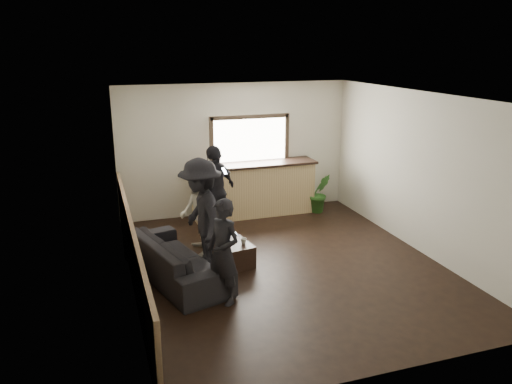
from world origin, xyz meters
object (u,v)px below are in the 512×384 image
object	(u,v)px
potted_plant	(320,193)
cup_a	(225,236)
bar_counter	(253,186)
person_a	(223,252)
coffee_table	(232,251)
sofa	(176,258)
cup_b	(244,241)
person_d	(216,191)
person_b	(197,213)
person_c	(201,217)

from	to	relation	value
potted_plant	cup_a	bearing A→B (deg)	-145.36
bar_counter	person_a	world-z (taller)	bar_counter
coffee_table	sofa	bearing A→B (deg)	-163.52
bar_counter	cup_b	xyz separation A→B (m)	(-0.96, -2.44, -0.21)
person_d	sofa	bearing A→B (deg)	20.25
potted_plant	person_a	xyz separation A→B (m)	(-3.01, -3.23, 0.33)
person_b	person_c	xyz separation A→B (m)	(-0.08, -0.72, 0.18)
cup_a	person_c	xyz separation A→B (m)	(-0.46, -0.32, 0.51)
sofa	cup_b	world-z (taller)	sofa
potted_plant	person_b	distance (m)	3.34
coffee_table	cup_a	world-z (taller)	cup_a
person_b	person_c	bearing A→B (deg)	-3.29
sofa	cup_b	size ratio (longest dim) A/B	22.29
coffee_table	person_b	distance (m)	0.91
cup_b	person_c	world-z (taller)	person_c
person_c	person_d	size ratio (longest dim) A/B	1.07
bar_counter	sofa	size ratio (longest dim) A/B	1.19
cup_b	person_a	size ratio (longest dim) A/B	0.07
bar_counter	sofa	world-z (taller)	bar_counter
sofa	person_d	bearing A→B (deg)	-49.12
coffee_table	person_a	distance (m)	1.47
potted_plant	person_d	xyz separation A→B (m)	(-2.48, -0.62, 0.45)
coffee_table	person_a	bearing A→B (deg)	-110.54
cup_a	potted_plant	distance (m)	3.20
sofa	person_d	world-z (taller)	person_d
bar_counter	coffee_table	distance (m)	2.56
person_a	person_c	world-z (taller)	person_c
coffee_table	person_c	xyz separation A→B (m)	(-0.55, -0.18, 0.75)
sofa	cup_a	world-z (taller)	sofa
cup_b	potted_plant	bearing A→B (deg)	41.74
coffee_table	person_c	size ratio (longest dim) A/B	0.46
bar_counter	potted_plant	distance (m)	1.48
person_b	bar_counter	bearing A→B (deg)	140.78
person_b	sofa	bearing A→B (deg)	-29.22
person_b	cup_a	bearing A→B (deg)	46.67
bar_counter	cup_b	world-z (taller)	bar_counter
person_a	person_b	bearing A→B (deg)	150.07
person_d	coffee_table	bearing A→B (deg)	50.66
coffee_table	person_d	size ratio (longest dim) A/B	0.49
coffee_table	cup_a	xyz separation A→B (m)	(-0.09, 0.14, 0.24)
bar_counter	person_a	distance (m)	3.87
person_c	person_d	bearing A→B (deg)	155.54
bar_counter	person_d	size ratio (longest dim) A/B	1.53
person_c	person_d	distance (m)	1.64
potted_plant	person_b	bearing A→B (deg)	-154.74
bar_counter	person_d	world-z (taller)	bar_counter
cup_a	person_a	bearing A→B (deg)	-105.20
potted_plant	sofa	bearing A→B (deg)	-147.49
cup_b	person_c	distance (m)	0.87
bar_counter	person_b	xyz separation A→B (m)	(-1.58, -1.72, 0.11)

